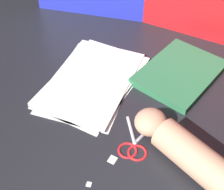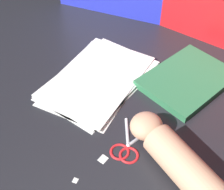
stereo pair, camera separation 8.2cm
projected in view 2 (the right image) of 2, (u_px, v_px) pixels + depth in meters
name	position (u px, v px, depth m)	size (l,w,h in m)	color
ground_plane	(107.00, 108.00, 0.87)	(6.00, 6.00, 0.00)	black
paper_stack	(98.00, 79.00, 0.95)	(0.27, 0.37, 0.01)	white
book_closed	(188.00, 79.00, 0.94)	(0.26, 0.31, 0.02)	#2D7247
scissors	(127.00, 147.00, 0.78)	(0.10, 0.14, 0.01)	silver
hand_forearm	(176.00, 158.00, 0.71)	(0.30, 0.20, 0.08)	tan
paper_scrap_near	(75.00, 180.00, 0.71)	(0.01, 0.01, 0.00)	white
paper_scrap_mid	(103.00, 159.00, 0.75)	(0.02, 0.02, 0.00)	white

